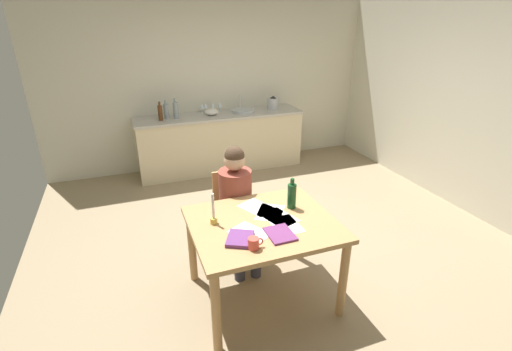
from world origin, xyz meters
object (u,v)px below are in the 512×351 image
Objects in this scene: chair_at_table at (234,210)px; bottle_vinegar at (166,111)px; bottle_oil at (160,113)px; wine_glass_back_right at (202,106)px; bottle_wine_red at (176,110)px; mixing_bowl at (212,112)px; coffee_mug at (254,243)px; sink_unit at (243,110)px; wine_glass_near_sink at (220,105)px; candlestick at (214,215)px; dining_table at (263,233)px; person_seated at (237,200)px; book_cookery at (240,239)px; wine_glass_by_kettle at (213,105)px; wine_bottle_on_table at (292,196)px; book_magazine at (280,234)px; stovetop_kettle at (273,103)px; wine_glass_back_left at (205,106)px.

bottle_vinegar reaches higher than chair_at_table.
wine_glass_back_right is (0.66, 0.22, -0.01)m from bottle_oil.
bottle_wine_red is 1.41× the size of mixing_bowl.
sink_unit is at bearing 72.75° from coffee_mug.
mixing_bowl is (0.53, 3.33, 0.15)m from coffee_mug.
wine_glass_near_sink is at bearing 77.52° from chair_at_table.
dining_table is at bearing -16.89° from candlestick.
book_cookery is at bearing -106.16° from person_seated.
wine_glass_back_right is at bearing 180.00° from wine_glass_by_kettle.
bottle_wine_red is 1.92× the size of wine_glass_near_sink.
chair_at_table is 1.11m from coffee_mug.
person_seated is 4.34× the size of wine_bottle_on_table.
bottle_wine_red is (0.17, 2.88, 0.20)m from candlestick.
stovetop_kettle is (1.30, 3.25, 0.23)m from book_magazine.
coffee_mug is at bearing -89.82° from bottle_wine_red.
bottle_wine_red is at bearing -157.68° from wine_glass_back_right.
chair_at_table is at bearing 88.64° from person_seated.
sink_unit is (0.84, 3.02, 0.27)m from dining_table.
dining_table is 0.26m from book_magazine.
wine_glass_back_right reaches higher than chair_at_table.
book_cookery is 1.43× the size of wine_glass_back_left.
person_seated is 4.03× the size of bottle_wine_red.
bottle_oil is 0.86m from wine_glass_by_kettle.
wine_glass_near_sink is 1.00× the size of wine_glass_back_right.
person_seated is 2.82m from stovetop_kettle.
wine_bottle_on_table is at bearing 1.99° from candlestick.
coffee_mug is 0.70m from wine_bottle_on_table.
book_magazine is at bearing 20.80° from coffee_mug.
candlestick is 0.33m from book_cookery.
stovetop_kettle is (1.02, 0.01, 0.05)m from mixing_bowl.
chair_at_table is at bearing -121.20° from stovetop_kettle.
bottle_wine_red is at bearing 116.52° from book_cookery.
candlestick is 1.10× the size of book_magazine.
stovetop_kettle reaches higher than wine_bottle_on_table.
wine_glass_back_left is (0.47, 3.49, 0.21)m from coffee_mug.
bottle_oil is at bearing -168.60° from bottle_wine_red.
book_cookery is 0.67m from wine_bottle_on_table.
bottle_wine_red is (-0.26, 3.22, 0.26)m from book_magazine.
bottle_oil reaches higher than mixing_bowl.
person_seated reaches higher than book_cookery.
person_seated is at bearing -99.45° from wine_glass_by_kettle.
wine_glass_back_left is at bearing 172.08° from stovetop_kettle.
stovetop_kettle is (1.03, 2.88, 0.13)m from wine_bottle_on_table.
person_seated reaches higher than chair_at_table.
person_seated is at bearing -119.69° from stovetop_kettle.
book_cookery is (-0.06, 0.13, -0.03)m from coffee_mug.
chair_at_table is 2.55m from wine_glass_near_sink.
wine_glass_near_sink is (-0.84, 0.15, 0.01)m from stovetop_kettle.
bottle_oil is 1.77× the size of wine_glass_by_kettle.
bottle_oil is 1.77× the size of wine_glass_near_sink.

